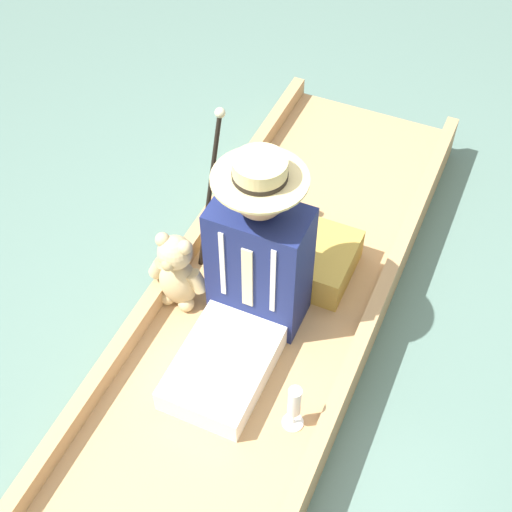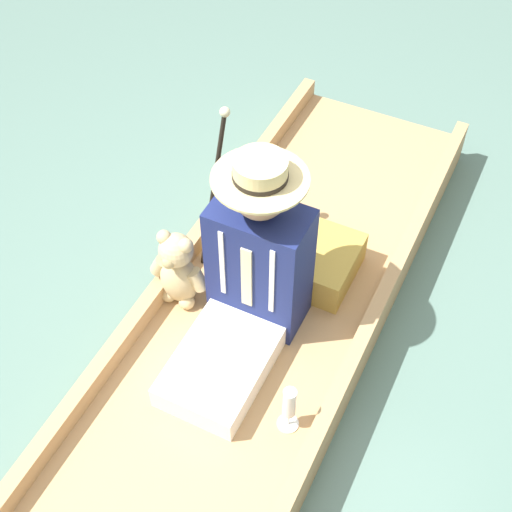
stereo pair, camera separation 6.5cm
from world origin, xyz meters
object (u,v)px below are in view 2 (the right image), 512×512
Objects in this scene: wine_glass at (289,405)px; walking_cane at (216,174)px; teddy_bear at (178,270)px; seated_person at (251,277)px.

walking_cane reaches higher than wine_glass.
teddy_bear is 0.74m from wine_glass.
seated_person is 2.14× the size of teddy_bear.
walking_cane is (0.67, -0.72, 0.26)m from wine_glass.
teddy_bear is (0.33, 0.01, -0.13)m from seated_person.
seated_person reaches higher than walking_cane.
wine_glass is (-0.33, 0.35, -0.17)m from seated_person.
teddy_bear is 0.43m from walking_cane.
walking_cane reaches higher than teddy_bear.
teddy_bear is 1.69× the size of wine_glass.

